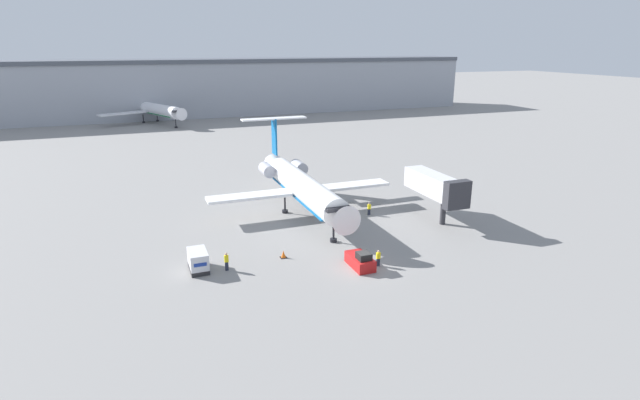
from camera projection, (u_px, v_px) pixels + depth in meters
name	position (u px, v px, depth m)	size (l,w,h in m)	color
ground_plane	(362.00, 269.00, 49.91)	(600.00, 600.00, 0.00)	gray
terminal_building	(195.00, 88.00, 154.24)	(180.00, 16.80, 17.12)	#9EA3AD
airplane_main	(302.00, 185.00, 65.40)	(24.78, 28.39, 10.94)	white
pushback_tug	(360.00, 261.00, 50.16)	(1.83, 3.80, 1.86)	#B21919
luggage_cart	(198.00, 261.00, 49.32)	(1.75, 3.17, 2.05)	#232326
worker_near_tug	(378.00, 258.00, 50.32)	(0.40, 0.24, 1.70)	#232838
worker_by_wing	(369.00, 209.00, 65.41)	(0.40, 0.24, 1.68)	#232838
worker_on_apron	(226.00, 261.00, 49.30)	(0.40, 0.26, 1.87)	#232838
traffic_cone_left	(283.00, 254.00, 52.41)	(0.68, 0.68, 0.80)	black
airplane_parked_far_left	(151.00, 108.00, 141.66)	(28.21, 33.24, 10.72)	white
jet_bridge	(436.00, 186.00, 62.67)	(3.20, 10.59, 6.19)	#2D2D33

